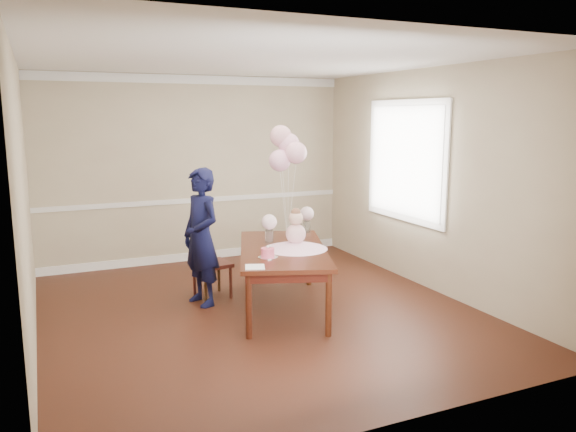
{
  "coord_description": "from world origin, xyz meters",
  "views": [
    {
      "loc": [
        -2.12,
        -5.5,
        2.13
      ],
      "look_at": [
        0.34,
        -0.01,
        1.05
      ],
      "focal_mm": 35.0,
      "sensor_mm": 36.0,
      "label": 1
    }
  ],
  "objects_px": {
    "dining_chair_seat": "(212,264)",
    "birthday_cake": "(268,252)",
    "dining_table_top": "(283,250)",
    "woman": "(201,237)"
  },
  "relations": [
    {
      "from": "dining_chair_seat",
      "to": "birthday_cake",
      "type": "bearing_deg",
      "value": -81.94
    },
    {
      "from": "dining_table_top",
      "to": "dining_chair_seat",
      "type": "relative_size",
      "value": 4.7
    },
    {
      "from": "birthday_cake",
      "to": "dining_table_top",
      "type": "bearing_deg",
      "value": 46.35
    },
    {
      "from": "dining_table_top",
      "to": "woman",
      "type": "bearing_deg",
      "value": 166.63
    },
    {
      "from": "dining_table_top",
      "to": "woman",
      "type": "height_order",
      "value": "woman"
    },
    {
      "from": "birthday_cake",
      "to": "dining_chair_seat",
      "type": "height_order",
      "value": "birthday_cake"
    },
    {
      "from": "dining_table_top",
      "to": "woman",
      "type": "relative_size",
      "value": 1.18
    },
    {
      "from": "birthday_cake",
      "to": "woman",
      "type": "distance_m",
      "value": 0.96
    },
    {
      "from": "dining_table_top",
      "to": "dining_chair_seat",
      "type": "height_order",
      "value": "dining_table_top"
    },
    {
      "from": "dining_chair_seat",
      "to": "dining_table_top",
      "type": "bearing_deg",
      "value": -56.75
    }
  ]
}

